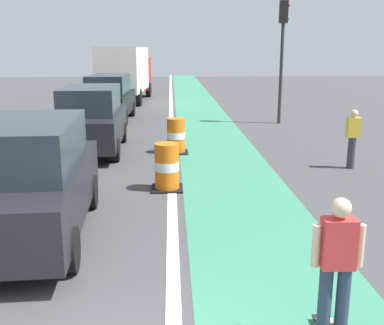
% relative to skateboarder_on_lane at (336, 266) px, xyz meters
% --- Properties ---
extents(bike_lane_strip, '(2.50, 80.00, 0.01)m').
position_rel_skateboarder_on_lane_xyz_m(bike_lane_strip, '(-0.27, 11.14, -0.91)').
color(bike_lane_strip, '#387F60').
rests_on(bike_lane_strip, ground).
extents(lane_divider_stripe, '(0.20, 80.00, 0.01)m').
position_rel_skateboarder_on_lane_xyz_m(lane_divider_stripe, '(-1.77, 11.14, -0.91)').
color(lane_divider_stripe, silver).
rests_on(lane_divider_stripe, ground).
extents(skateboarder_on_lane, '(0.57, 0.81, 1.69)m').
position_rel_skateboarder_on_lane_xyz_m(skateboarder_on_lane, '(0.00, 0.00, 0.00)').
color(skateboarder_on_lane, black).
rests_on(skateboarder_on_lane, ground).
extents(parked_suv_nearest, '(2.11, 4.70, 2.04)m').
position_rel_skateboarder_on_lane_xyz_m(parked_suv_nearest, '(-4.20, 3.19, 0.12)').
color(parked_suv_nearest, black).
rests_on(parked_suv_nearest, ground).
extents(parked_suv_second, '(2.00, 4.64, 2.04)m').
position_rel_skateboarder_on_lane_xyz_m(parked_suv_second, '(-4.28, 10.11, 0.12)').
color(parked_suv_second, black).
rests_on(parked_suv_second, ground).
extents(parked_suv_third, '(2.06, 4.67, 2.04)m').
position_rel_skateboarder_on_lane_xyz_m(parked_suv_third, '(-4.54, 16.52, 0.12)').
color(parked_suv_third, black).
rests_on(parked_suv_third, ground).
extents(traffic_barrel_front, '(0.73, 0.73, 1.09)m').
position_rel_skateboarder_on_lane_xyz_m(traffic_barrel_front, '(-1.89, 5.87, -0.38)').
color(traffic_barrel_front, orange).
rests_on(traffic_barrel_front, ground).
extents(traffic_barrel_mid, '(0.73, 0.73, 1.09)m').
position_rel_skateboarder_on_lane_xyz_m(traffic_barrel_mid, '(-1.63, 9.75, -0.38)').
color(traffic_barrel_mid, orange).
rests_on(traffic_barrel_mid, ground).
extents(delivery_truck_down_block, '(2.78, 7.73, 3.23)m').
position_rel_skateboarder_on_lane_xyz_m(delivery_truck_down_block, '(-4.47, 24.20, 0.94)').
color(delivery_truck_down_block, silver).
rests_on(delivery_truck_down_block, ground).
extents(traffic_light_corner, '(0.41, 0.32, 5.10)m').
position_rel_skateboarder_on_lane_xyz_m(traffic_light_corner, '(2.93, 15.45, 2.59)').
color(traffic_light_corner, '#2D2D2D').
rests_on(traffic_light_corner, ground).
extents(pedestrian_crossing, '(0.34, 0.20, 1.61)m').
position_rel_skateboarder_on_lane_xyz_m(pedestrian_crossing, '(3.12, 7.61, -0.05)').
color(pedestrian_crossing, '#33333D').
rests_on(pedestrian_crossing, ground).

